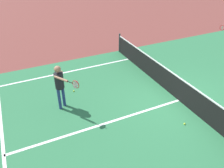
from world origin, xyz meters
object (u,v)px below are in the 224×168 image
Objects in this scene: tennis_ball_mid_court at (74,91)px; tennis_ball_near_net at (185,124)px; net at (181,90)px; player_near at (60,83)px.

tennis_ball_near_net is (3.56, 2.81, 0.00)m from tennis_ball_mid_court.
tennis_ball_mid_court and tennis_ball_near_net have the same top height.
tennis_ball_mid_court is 1.00× the size of tennis_ball_near_net.
tennis_ball_near_net is at bearing 38.30° from tennis_ball_mid_court.
tennis_ball_mid_court is at bearing -123.63° from net.
net is 4.52m from player_near.
tennis_ball_near_net is at bearing 52.05° from player_near.
tennis_ball_near_net is (2.72, 3.48, -1.05)m from player_near.
player_near reaches higher than tennis_ball_near_net.
player_near is at bearing -109.75° from net.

